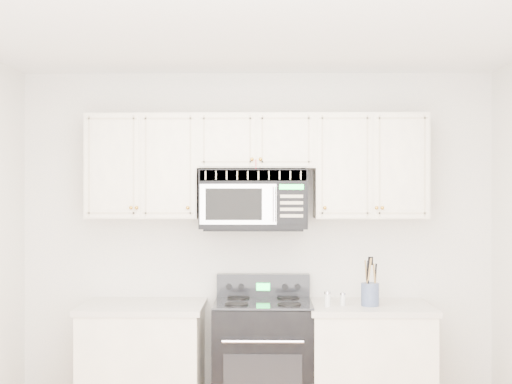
{
  "coord_description": "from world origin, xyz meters",
  "views": [
    {
      "loc": [
        0.08,
        -3.58,
        1.72
      ],
      "look_at": [
        0.0,
        1.3,
        1.71
      ],
      "focal_mm": 50.0,
      "sensor_mm": 36.0,
      "label": 1
    }
  ],
  "objects": [
    {
      "name": "base_cabinet_left",
      "position": [
        -0.8,
        1.44,
        0.43
      ],
      "size": [
        0.86,
        0.65,
        0.92
      ],
      "color": "white",
      "rests_on": "ground"
    },
    {
      "name": "shaker_salt",
      "position": [
        0.49,
        1.32,
        0.97
      ],
      "size": [
        0.04,
        0.04,
        0.11
      ],
      "color": "silver",
      "rests_on": "base_cabinet_right"
    },
    {
      "name": "upper_cabinets",
      "position": [
        -0.0,
        1.58,
        1.93
      ],
      "size": [
        2.44,
        0.37,
        0.75
      ],
      "color": "white",
      "rests_on": "ground"
    },
    {
      "name": "range",
      "position": [
        0.05,
        1.46,
        0.48
      ],
      "size": [
        0.69,
        0.63,
        1.1
      ],
      "color": "black",
      "rests_on": "ground"
    },
    {
      "name": "microwave",
      "position": [
        -0.02,
        1.55,
        1.66
      ],
      "size": [
        0.76,
        0.43,
        0.42
      ],
      "color": "black",
      "rests_on": "ground"
    },
    {
      "name": "room",
      "position": [
        0.0,
        0.0,
        1.3
      ],
      "size": [
        3.51,
        3.51,
        2.61
      ],
      "color": "#9F7354",
      "rests_on": "ground"
    },
    {
      "name": "base_cabinet_right",
      "position": [
        0.8,
        1.44,
        0.43
      ],
      "size": [
        0.86,
        0.65,
        0.92
      ],
      "color": "white",
      "rests_on": "ground"
    },
    {
      "name": "shaker_pepper",
      "position": [
        0.6,
        1.38,
        0.97
      ],
      "size": [
        0.04,
        0.04,
        0.09
      ],
      "color": "silver",
      "rests_on": "base_cabinet_right"
    },
    {
      "name": "utensil_crock",
      "position": [
        0.79,
        1.37,
        1.01
      ],
      "size": [
        0.13,
        0.13,
        0.34
      ],
      "color": "#465572",
      "rests_on": "base_cabinet_right"
    }
  ]
}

